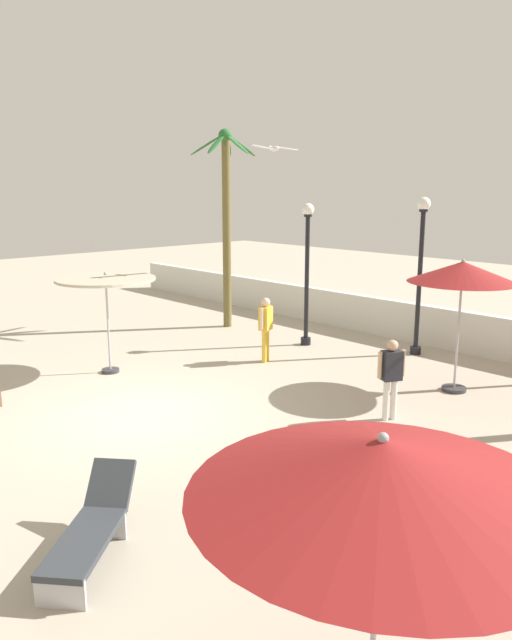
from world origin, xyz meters
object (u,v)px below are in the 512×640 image
(palm_tree_1, at_px, (226,210))
(lounge_chair_0, at_px, (91,527))
(lamp_post_2, at_px, (420,264))
(lamp_post_1, at_px, (307,265))
(guest_3, at_px, (391,372))
(patio_umbrella_2, at_px, (382,469))
(seagull_0, at_px, (274,148))
(guest_0, at_px, (266,323))
(patio_umbrella_0, at_px, (106,284))
(patio_umbrella_1, at_px, (462,273))

(palm_tree_1, xyz_separation_m, lounge_chair_0, (8.18, -9.09, -3.23))
(lamp_post_2, distance_m, lounge_chair_0, 10.99)
(lamp_post_1, xyz_separation_m, guest_3, (4.83, -3.00, -1.30))
(patio_umbrella_2, bearing_deg, lamp_post_2, 120.65)
(seagull_0, bearing_deg, guest_0, -90.69)
(lamp_post_2, bearing_deg, palm_tree_1, -165.97)
(palm_tree_1, height_order, seagull_0, palm_tree_1)
(seagull_0, bearing_deg, patio_umbrella_0, -117.79)
(guest_0, bearing_deg, lounge_chair_0, -57.95)
(palm_tree_1, distance_m, lamp_post_2, 6.17)
(patio_umbrella_1, bearing_deg, patio_umbrella_0, -142.99)
(lounge_chair_0, distance_m, seagull_0, 9.94)
(guest_3, xyz_separation_m, seagull_0, (-4.38, 1.25, 4.25))
(patio_umbrella_1, bearing_deg, guest_3, -89.85)
(patio_umbrella_0, distance_m, palm_tree_1, 5.70)
(patio_umbrella_2, distance_m, guest_3, 7.26)
(palm_tree_1, bearing_deg, seagull_0, -24.12)
(palm_tree_1, bearing_deg, guest_3, -19.80)
(lamp_post_1, relative_size, guest_0, 2.38)
(lamp_post_1, height_order, seagull_0, seagull_0)
(lounge_chair_0, bearing_deg, lamp_post_2, 102.40)
(lamp_post_1, relative_size, lounge_chair_0, 2.16)
(patio_umbrella_0, relative_size, patio_umbrella_2, 0.88)
(patio_umbrella_1, distance_m, lounge_chair_0, 8.87)
(patio_umbrella_1, distance_m, guest_3, 2.90)
(patio_umbrella_0, relative_size, patio_umbrella_1, 0.84)
(guest_0, relative_size, seagull_0, 1.18)
(lamp_post_2, relative_size, seagull_0, 2.94)
(patio_umbrella_2, distance_m, guest_0, 10.91)
(seagull_0, bearing_deg, patio_umbrella_1, 14.85)
(lounge_chair_0, height_order, seagull_0, seagull_0)
(guest_0, distance_m, seagull_0, 4.20)
(patio_umbrella_2, height_order, palm_tree_1, palm_tree_1)
(patio_umbrella_2, bearing_deg, guest_0, 140.06)
(patio_umbrella_2, height_order, lamp_post_2, lamp_post_2)
(lamp_post_2, bearing_deg, lounge_chair_0, -77.60)
(patio_umbrella_1, relative_size, palm_tree_1, 0.47)
(patio_umbrella_0, height_order, lamp_post_1, lamp_post_1)
(guest_0, height_order, guest_3, guest_0)
(lamp_post_1, xyz_separation_m, lamp_post_2, (2.64, 1.36, 0.13))
(patio_umbrella_1, relative_size, lamp_post_1, 0.73)
(lounge_chair_0, bearing_deg, palm_tree_1, 131.98)
(patio_umbrella_2, bearing_deg, lounge_chair_0, -176.08)
(patio_umbrella_0, height_order, guest_3, patio_umbrella_0)
(palm_tree_1, relative_size, guest_3, 3.87)
(palm_tree_1, bearing_deg, patio_umbrella_1, -3.46)
(patio_umbrella_2, bearing_deg, patio_umbrella_1, 115.13)
(patio_umbrella_2, distance_m, palm_tree_1, 14.93)
(lamp_post_2, bearing_deg, patio_umbrella_2, -59.35)
(lamp_post_2, xyz_separation_m, guest_0, (-2.19, -3.36, -1.38))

